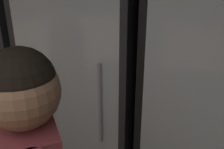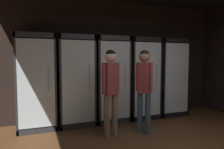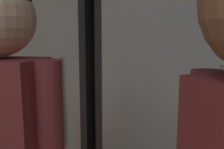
{
  "view_description": "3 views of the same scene",
  "coord_description": "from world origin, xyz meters",
  "views": [
    {
      "loc": [
        0.27,
        1.14,
        1.76
      ],
      "look_at": [
        -0.31,
        2.69,
        1.07
      ],
      "focal_mm": 40.55,
      "sensor_mm": 36.0,
      "label": 1
    },
    {
      "loc": [
        -2.08,
        -1.75,
        1.41
      ],
      "look_at": [
        -0.53,
        2.36,
        1.08
      ],
      "focal_mm": 33.18,
      "sensor_mm": 36.0,
      "label": 2
    },
    {
      "loc": [
        -0.22,
        1.24,
        1.41
      ],
      "look_at": [
        -0.83,
        2.51,
        1.19
      ],
      "focal_mm": 39.37,
      "sensor_mm": 36.0,
      "label": 3
    }
  ],
  "objects": [
    {
      "name": "cooler_right",
      "position": [
        0.33,
        2.69,
        0.93
      ],
      "size": [
        0.74,
        0.69,
        1.91
      ],
      "color": "black",
      "rests_on": "ground"
    },
    {
      "name": "cooler_center",
      "position": [
        -0.46,
        2.69,
        0.94
      ],
      "size": [
        0.74,
        0.69,
        1.91
      ],
      "color": "#2B2B30",
      "rests_on": "ground"
    },
    {
      "name": "cooler_far_left",
      "position": [
        -2.05,
        2.69,
        0.93
      ],
      "size": [
        0.74,
        0.69,
        1.91
      ],
      "color": "#2B2B30",
      "rests_on": "ground"
    },
    {
      "name": "wall_back",
      "position": [
        0.0,
        3.03,
        1.4
      ],
      "size": [
        6.0,
        0.06,
        2.8
      ],
      "primitive_type": "cube",
      "color": "black",
      "rests_on": "ground"
    },
    {
      "name": "cooler_far_right",
      "position": [
        1.13,
        2.69,
        0.93
      ],
      "size": [
        0.74,
        0.69,
        1.91
      ],
      "color": "black",
      "rests_on": "ground"
    },
    {
      "name": "cooler_left",
      "position": [
        -1.25,
        2.69,
        0.94
      ],
      "size": [
        0.74,
        0.69,
        1.91
      ],
      "color": "#2B2B30",
      "rests_on": "ground"
    },
    {
      "name": "shopper_far",
      "position": [
        -0.16,
        1.62,
        0.98
      ],
      "size": [
        0.26,
        0.26,
        1.58
      ],
      "color": "#384C66",
      "rests_on": "ground"
    },
    {
      "name": "shopper_near",
      "position": [
        -0.79,
        1.72,
        0.97
      ],
      "size": [
        0.35,
        0.21,
        1.58
      ],
      "color": "#72604C",
      "rests_on": "ground"
    }
  ]
}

